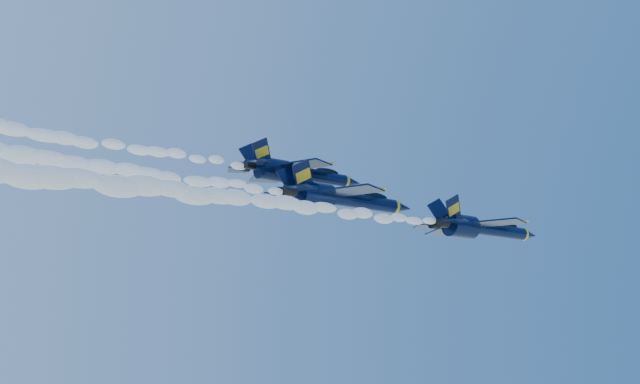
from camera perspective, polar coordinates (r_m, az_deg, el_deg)
jet_lead at (r=95.30m, az=11.41°, el=-2.52°), size 17.31×14.20×6.43m
smoke_trail_jet_lead at (r=75.00m, az=-5.28°, el=-0.58°), size 49.13×2.21×1.99m
jet_second at (r=92.08m, az=1.52°, el=-0.44°), size 19.16×15.71×7.12m
smoke_trail_jet_second at (r=76.81m, az=-18.16°, el=2.09°), size 49.13×2.44×2.20m
jet_third at (r=94.83m, az=-1.67°, el=1.39°), size 17.17×14.09×6.38m
smoke_trail_jet_third at (r=81.49m, az=-20.49°, el=4.03°), size 49.13×2.19×1.97m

